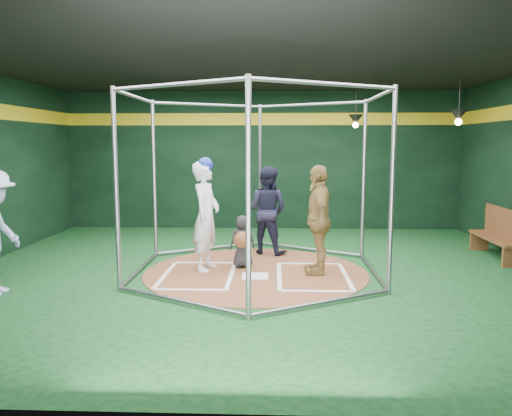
{
  "coord_description": "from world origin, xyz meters",
  "views": [
    {
      "loc": [
        0.32,
        -8.3,
        2.19
      ],
      "look_at": [
        0.0,
        0.1,
        1.1
      ],
      "focal_mm": 35.0,
      "sensor_mm": 36.0,
      "label": 1
    }
  ],
  "objects_px": {
    "umpire": "(267,210)",
    "dugout_bench": "(500,233)",
    "batter_figure": "(206,215)",
    "visitor_leopard": "(318,220)"
  },
  "relations": [
    {
      "from": "umpire",
      "to": "dugout_bench",
      "type": "relative_size",
      "value": 1.04
    },
    {
      "from": "umpire",
      "to": "batter_figure",
      "type": "bearing_deg",
      "value": 76.2
    },
    {
      "from": "dugout_bench",
      "to": "visitor_leopard",
      "type": "bearing_deg",
      "value": -160.25
    },
    {
      "from": "visitor_leopard",
      "to": "dugout_bench",
      "type": "relative_size",
      "value": 1.1
    },
    {
      "from": "visitor_leopard",
      "to": "umpire",
      "type": "xyz_separation_m",
      "value": [
        -0.88,
        1.51,
        -0.05
      ]
    },
    {
      "from": "batter_figure",
      "to": "visitor_leopard",
      "type": "bearing_deg",
      "value": -4.78
    },
    {
      "from": "visitor_leopard",
      "to": "umpire",
      "type": "relative_size",
      "value": 1.06
    },
    {
      "from": "visitor_leopard",
      "to": "batter_figure",
      "type": "bearing_deg",
      "value": -96.11
    },
    {
      "from": "batter_figure",
      "to": "umpire",
      "type": "xyz_separation_m",
      "value": [
        1.03,
        1.35,
        -0.1
      ]
    },
    {
      "from": "batter_figure",
      "to": "umpire",
      "type": "relative_size",
      "value": 1.13
    }
  ]
}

